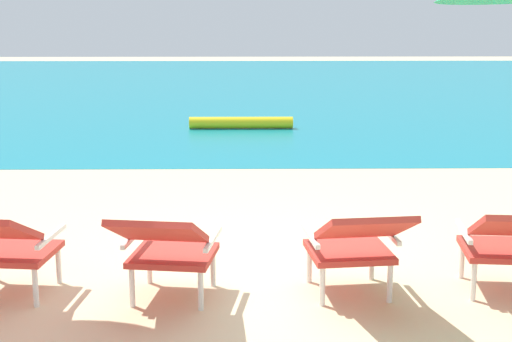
% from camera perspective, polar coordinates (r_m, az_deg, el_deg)
% --- Properties ---
extents(ground_plane, '(40.00, 40.00, 0.00)m').
position_cam_1_polar(ground_plane, '(9.08, -0.35, 0.42)').
color(ground_plane, beige).
extents(ocean_band, '(40.00, 18.00, 0.01)m').
position_cam_1_polar(ocean_band, '(17.78, -0.60, 6.24)').
color(ocean_band, teal).
rests_on(ocean_band, ground_plane).
extents(swim_buoy, '(1.60, 0.18, 0.18)m').
position_cam_1_polar(swim_buoy, '(11.79, -1.12, 3.64)').
color(swim_buoy, yellow).
rests_on(swim_buoy, ocean_band).
extents(lounge_chair_far_left, '(0.63, 0.93, 0.68)m').
position_cam_1_polar(lounge_chair_far_left, '(5.06, -18.54, -5.11)').
color(lounge_chair_far_left, red).
rests_on(lounge_chair_far_left, ground_plane).
extents(lounge_chair_near_left, '(0.65, 0.94, 0.68)m').
position_cam_1_polar(lounge_chair_near_left, '(4.79, -6.71, -5.53)').
color(lounge_chair_near_left, red).
rests_on(lounge_chair_near_left, ground_plane).
extents(lounge_chair_near_right, '(0.63, 0.93, 0.68)m').
position_cam_1_polar(lounge_chair_near_right, '(4.87, 7.50, -5.25)').
color(lounge_chair_near_right, red).
rests_on(lounge_chair_near_right, ground_plane).
extents(lounge_chair_far_right, '(0.62, 0.92, 0.68)m').
position_cam_1_polar(lounge_chair_far_right, '(5.13, 18.49, -4.90)').
color(lounge_chair_far_right, red).
rests_on(lounge_chair_far_right, ground_plane).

